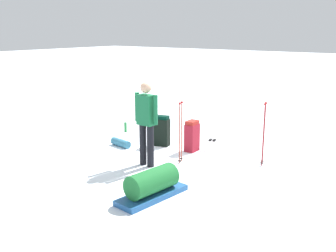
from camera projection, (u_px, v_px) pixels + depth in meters
ground_plane at (168, 158)px, 8.48m from camera, size 80.00×80.00×0.00m
skier_standing at (146, 120)px, 7.77m from camera, size 0.23×0.57×1.70m
ski_pair_near at (212, 141)px, 9.69m from camera, size 1.78×0.67×0.05m
backpack_large_dark at (192, 136)px, 8.86m from camera, size 0.34×0.24×0.70m
backpack_bright at (161, 131)px, 9.27m from camera, size 0.30×0.41×0.72m
ski_poles_planted_near at (181, 129)px, 8.01m from camera, size 0.20×0.11×1.28m
ski_poles_planted_far at (264, 131)px, 7.86m from camera, size 0.18×0.10×1.29m
gear_sled at (152, 185)px, 6.42m from camera, size 1.34×0.59×0.49m
sleeping_mat_rolled at (121, 143)px, 9.25m from camera, size 0.27×0.57×0.18m
thermos_bottle at (126, 127)px, 10.55m from camera, size 0.07×0.07×0.26m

